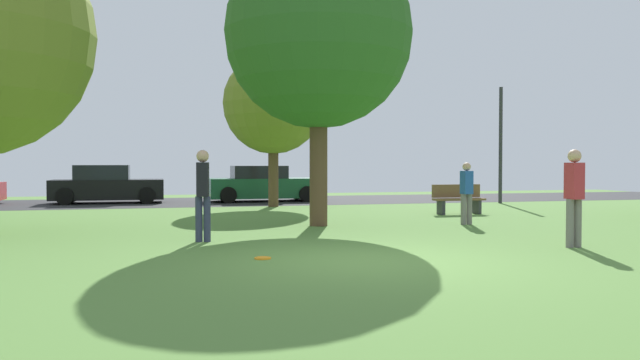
{
  "coord_description": "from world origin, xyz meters",
  "views": [
    {
      "loc": [
        -3.15,
        -9.33,
        1.54
      ],
      "look_at": [
        0.0,
        2.74,
        1.21
      ],
      "focal_mm": 34.88,
      "sensor_mm": 36.0,
      "label": 1
    }
  ],
  "objects_px": {
    "person_thrower": "(467,191)",
    "park_bench": "(458,199)",
    "frisbee_disc": "(263,258)",
    "parked_car_black": "(107,186)",
    "person_catcher": "(574,193)",
    "maple_tree_near": "(273,104)",
    "person_bystander": "(203,190)",
    "street_lamp_post": "(501,145)",
    "oak_tree_right": "(318,35)",
    "parked_car_green": "(263,185)"
  },
  "relations": [
    {
      "from": "oak_tree_right",
      "to": "park_bench",
      "type": "bearing_deg",
      "value": 25.3
    },
    {
      "from": "person_bystander",
      "to": "parked_car_black",
      "type": "height_order",
      "value": "person_bystander"
    },
    {
      "from": "person_bystander",
      "to": "frisbee_disc",
      "type": "distance_m",
      "value": 2.78
    },
    {
      "from": "oak_tree_right",
      "to": "person_catcher",
      "type": "distance_m",
      "value": 7.18
    },
    {
      "from": "person_bystander",
      "to": "parked_car_black",
      "type": "relative_size",
      "value": 0.43
    },
    {
      "from": "person_thrower",
      "to": "street_lamp_post",
      "type": "bearing_deg",
      "value": 145.91
    },
    {
      "from": "oak_tree_right",
      "to": "street_lamp_post",
      "type": "distance_m",
      "value": 11.48
    },
    {
      "from": "person_bystander",
      "to": "street_lamp_post",
      "type": "xyz_separation_m",
      "value": [
        12.01,
        9.15,
        1.24
      ]
    },
    {
      "from": "person_thrower",
      "to": "park_bench",
      "type": "bearing_deg",
      "value": 158.34
    },
    {
      "from": "frisbee_disc",
      "to": "street_lamp_post",
      "type": "xyz_separation_m",
      "value": [
        11.24,
        11.63,
        2.24
      ]
    },
    {
      "from": "frisbee_disc",
      "to": "parked_car_black",
      "type": "relative_size",
      "value": 0.06
    },
    {
      "from": "frisbee_disc",
      "to": "parked_car_green",
      "type": "distance_m",
      "value": 15.41
    },
    {
      "from": "parked_car_green",
      "to": "maple_tree_near",
      "type": "bearing_deg",
      "value": -92.87
    },
    {
      "from": "frisbee_disc",
      "to": "park_bench",
      "type": "xyz_separation_m",
      "value": [
        7.24,
        7.34,
        0.45
      ]
    },
    {
      "from": "oak_tree_right",
      "to": "person_thrower",
      "type": "relative_size",
      "value": 4.49
    },
    {
      "from": "park_bench",
      "to": "street_lamp_post",
      "type": "distance_m",
      "value": 6.13
    },
    {
      "from": "person_thrower",
      "to": "street_lamp_post",
      "type": "distance_m",
      "value": 9.16
    },
    {
      "from": "person_thrower",
      "to": "person_bystander",
      "type": "distance_m",
      "value": 6.94
    },
    {
      "from": "maple_tree_near",
      "to": "person_bystander",
      "type": "bearing_deg",
      "value": -108.28
    },
    {
      "from": "person_catcher",
      "to": "park_bench",
      "type": "distance_m",
      "value": 7.58
    },
    {
      "from": "person_catcher",
      "to": "person_bystander",
      "type": "bearing_deg",
      "value": 70.6
    },
    {
      "from": "person_catcher",
      "to": "person_bystander",
      "type": "height_order",
      "value": "person_bystander"
    },
    {
      "from": "maple_tree_near",
      "to": "parked_car_green",
      "type": "relative_size",
      "value": 1.22
    },
    {
      "from": "maple_tree_near",
      "to": "person_thrower",
      "type": "distance_m",
      "value": 8.91
    },
    {
      "from": "maple_tree_near",
      "to": "oak_tree_right",
      "type": "relative_size",
      "value": 0.78
    },
    {
      "from": "person_thrower",
      "to": "parked_car_black",
      "type": "height_order",
      "value": "person_thrower"
    },
    {
      "from": "parked_car_black",
      "to": "parked_car_green",
      "type": "bearing_deg",
      "value": -3.69
    },
    {
      "from": "person_thrower",
      "to": "frisbee_disc",
      "type": "bearing_deg",
      "value": -51.95
    },
    {
      "from": "person_thrower",
      "to": "parked_car_black",
      "type": "relative_size",
      "value": 0.37
    },
    {
      "from": "person_bystander",
      "to": "parked_car_green",
      "type": "distance_m",
      "value": 13.14
    },
    {
      "from": "person_catcher",
      "to": "parked_car_green",
      "type": "distance_m",
      "value": 15.61
    },
    {
      "from": "oak_tree_right",
      "to": "parked_car_black",
      "type": "bearing_deg",
      "value": 118.58
    },
    {
      "from": "parked_car_black",
      "to": "person_bystander",
      "type": "bearing_deg",
      "value": -77.99
    },
    {
      "from": "oak_tree_right",
      "to": "person_bystander",
      "type": "height_order",
      "value": "oak_tree_right"
    },
    {
      "from": "maple_tree_near",
      "to": "parked_car_black",
      "type": "bearing_deg",
      "value": 148.76
    },
    {
      "from": "oak_tree_right",
      "to": "park_bench",
      "type": "distance_m",
      "value": 6.98
    },
    {
      "from": "maple_tree_near",
      "to": "street_lamp_post",
      "type": "xyz_separation_m",
      "value": [
        8.87,
        -0.36,
        -1.41
      ]
    },
    {
      "from": "person_bystander",
      "to": "frisbee_disc",
      "type": "relative_size",
      "value": 6.7
    },
    {
      "from": "oak_tree_right",
      "to": "parked_car_black",
      "type": "height_order",
      "value": "oak_tree_right"
    },
    {
      "from": "frisbee_disc",
      "to": "parked_car_black",
      "type": "distance_m",
      "value": 16.0
    },
    {
      "from": "oak_tree_right",
      "to": "person_bystander",
      "type": "relative_size",
      "value": 3.89
    },
    {
      "from": "maple_tree_near",
      "to": "street_lamp_post",
      "type": "distance_m",
      "value": 8.99
    },
    {
      "from": "person_thrower",
      "to": "frisbee_disc",
      "type": "height_order",
      "value": "person_thrower"
    },
    {
      "from": "person_bystander",
      "to": "parked_car_black",
      "type": "xyz_separation_m",
      "value": [
        -2.79,
        13.1,
        -0.34
      ]
    },
    {
      "from": "frisbee_disc",
      "to": "park_bench",
      "type": "relative_size",
      "value": 0.17
    },
    {
      "from": "person_catcher",
      "to": "person_bystander",
      "type": "relative_size",
      "value": 1.0
    },
    {
      "from": "person_catcher",
      "to": "person_thrower",
      "type": "bearing_deg",
      "value": 0.0
    },
    {
      "from": "person_thrower",
      "to": "street_lamp_post",
      "type": "height_order",
      "value": "street_lamp_post"
    },
    {
      "from": "parked_car_black",
      "to": "street_lamp_post",
      "type": "bearing_deg",
      "value": -14.95
    },
    {
      "from": "person_thrower",
      "to": "parked_car_green",
      "type": "xyz_separation_m",
      "value": [
        -3.39,
        10.88,
        -0.19
      ]
    }
  ]
}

